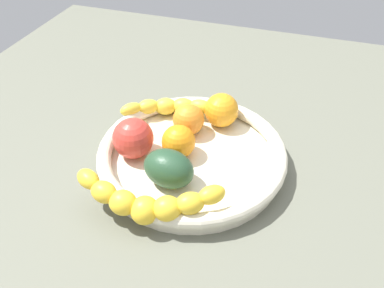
# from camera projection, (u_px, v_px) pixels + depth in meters

# --- Properties ---
(kitchen_counter) EXTENTS (1.20, 1.20, 0.03)m
(kitchen_counter) POSITION_uv_depth(u_px,v_px,m) (192.00, 170.00, 0.71)
(kitchen_counter) COLOR #626455
(kitchen_counter) RESTS_ON ground
(fruit_bowl) EXTENTS (0.32, 0.32, 0.04)m
(fruit_bowl) POSITION_uv_depth(u_px,v_px,m) (192.00, 155.00, 0.68)
(fruit_bowl) COLOR beige
(fruit_bowl) RESTS_ON kitchen_counter
(banana_draped_left) EXTENTS (0.23, 0.09, 0.05)m
(banana_draped_left) POSITION_uv_depth(u_px,v_px,m) (146.00, 201.00, 0.57)
(banana_draped_left) COLOR yellow
(banana_draped_left) RESTS_ON fruit_bowl
(banana_draped_right) EXTENTS (0.20, 0.10, 0.04)m
(banana_draped_right) POSITION_uv_depth(u_px,v_px,m) (174.00, 107.00, 0.76)
(banana_draped_right) COLOR yellow
(banana_draped_right) RESTS_ON fruit_bowl
(orange_front) EXTENTS (0.06, 0.06, 0.06)m
(orange_front) POSITION_uv_depth(u_px,v_px,m) (221.00, 110.00, 0.74)
(orange_front) COLOR orange
(orange_front) RESTS_ON fruit_bowl
(orange_mid_left) EXTENTS (0.06, 0.06, 0.06)m
(orange_mid_left) POSITION_uv_depth(u_px,v_px,m) (179.00, 140.00, 0.68)
(orange_mid_left) COLOR orange
(orange_mid_left) RESTS_ON fruit_bowl
(orange_mid_right) EXTENTS (0.06, 0.06, 0.06)m
(orange_mid_right) POSITION_uv_depth(u_px,v_px,m) (188.00, 120.00, 0.72)
(orange_mid_right) COLOR orange
(orange_mid_right) RESTS_ON fruit_bowl
(avocado_dark) EXTENTS (0.09, 0.08, 0.06)m
(avocado_dark) POSITION_uv_depth(u_px,v_px,m) (169.00, 168.00, 0.62)
(avocado_dark) COLOR #25462D
(avocado_dark) RESTS_ON fruit_bowl
(tomato_red) EXTENTS (0.07, 0.07, 0.07)m
(tomato_red) POSITION_uv_depth(u_px,v_px,m) (133.00, 138.00, 0.67)
(tomato_red) COLOR red
(tomato_red) RESTS_ON fruit_bowl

